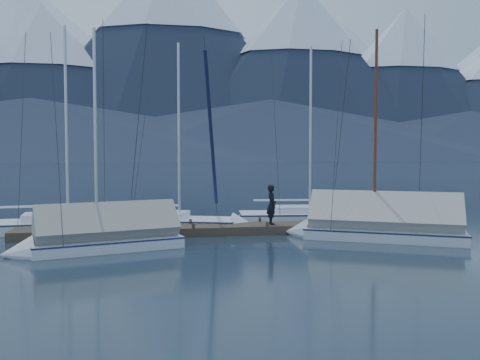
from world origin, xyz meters
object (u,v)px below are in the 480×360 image
Objects in this scene: sailboat_open_left at (81,226)px; sailboat_open_right at (320,218)px; person at (272,205)px; sailboat_covered_near at (370,227)px; sailboat_covered_far at (93,239)px; sailboat_open_mid at (190,225)px.

sailboat_open_right is (11.08, 0.92, -0.00)m from sailboat_open_left.
person is at bearing -14.76° from sailboat_open_left.
sailboat_open_left reaches higher than sailboat_open_right.
sailboat_covered_near reaches higher than sailboat_covered_far.
sailboat_covered_near is 10.33m from sailboat_covered_far.
sailboat_open_right is at bearing 4.73° from sailboat_open_left.
sailboat_covered_far is (1.07, -4.90, 0.23)m from sailboat_open_left.
sailboat_open_left is at bearing 73.42° from person.
sailboat_open_right reaches higher than sailboat_open_mid.
sailboat_open_right is 1.04× the size of sailboat_covered_near.
sailboat_open_left reaches higher than sailboat_covered_near.
person is at bearing 22.18° from sailboat_covered_far.
sailboat_open_right is at bearing 10.33° from sailboat_open_mid.
sailboat_open_right is 5.14m from sailboat_covered_near.
sailboat_open_left reaches higher than person.
sailboat_open_right is 1.13× the size of sailboat_covered_far.
sailboat_covered_far is at bearing -149.86° from sailboat_open_right.
person is (7.95, -2.09, 1.01)m from sailboat_open_left.
sailboat_open_right is at bearing 30.14° from sailboat_covered_far.
person is at bearing -136.16° from sailboat_open_right.
sailboat_open_left is at bearing 159.67° from sailboat_covered_near.
sailboat_open_right reaches higher than sailboat_covered_near.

